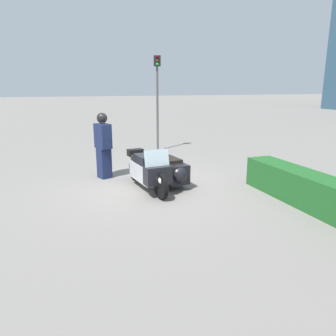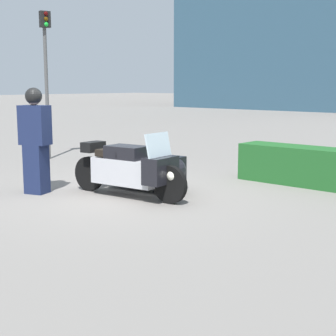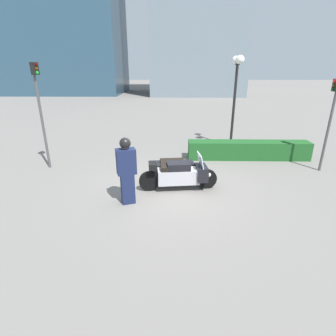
{
  "view_description": "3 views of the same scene",
  "coord_description": "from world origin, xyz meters",
  "px_view_note": "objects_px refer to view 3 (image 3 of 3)",
  "views": [
    {
      "loc": [
        8.14,
        -2.29,
        2.6
      ],
      "look_at": [
        0.55,
        0.38,
        0.58
      ],
      "focal_mm": 35.0,
      "sensor_mm": 36.0,
      "label": 1
    },
    {
      "loc": [
        6.61,
        -6.18,
        1.93
      ],
      "look_at": [
        1.2,
        -0.09,
        0.6
      ],
      "focal_mm": 55.0,
      "sensor_mm": 36.0,
      "label": 2
    },
    {
      "loc": [
        0.1,
        -7.56,
        3.57
      ],
      "look_at": [
        -0.04,
        -0.18,
        0.74
      ],
      "focal_mm": 28.0,
      "sensor_mm": 36.0,
      "label": 3
    }
  ],
  "objects_px": {
    "traffic_light_near": "(331,112)",
    "traffic_light_far": "(40,102)",
    "police_motorcycle": "(178,171)",
    "hedge_bush_curbside": "(248,150)",
    "twin_lamp_post": "(236,76)",
    "officer_rider": "(127,170)"
  },
  "relations": [
    {
      "from": "hedge_bush_curbside",
      "to": "twin_lamp_post",
      "type": "relative_size",
      "value": 1.22
    },
    {
      "from": "officer_rider",
      "to": "traffic_light_near",
      "type": "bearing_deg",
      "value": -88.17
    },
    {
      "from": "hedge_bush_curbside",
      "to": "officer_rider",
      "type": "bearing_deg",
      "value": -138.37
    },
    {
      "from": "traffic_light_near",
      "to": "officer_rider",
      "type": "bearing_deg",
      "value": 22.82
    },
    {
      "from": "hedge_bush_curbside",
      "to": "twin_lamp_post",
      "type": "distance_m",
      "value": 3.42
    },
    {
      "from": "officer_rider",
      "to": "twin_lamp_post",
      "type": "xyz_separation_m",
      "value": [
        4.06,
        5.78,
        2.22
      ]
    },
    {
      "from": "hedge_bush_curbside",
      "to": "twin_lamp_post",
      "type": "bearing_deg",
      "value": 99.98
    },
    {
      "from": "police_motorcycle",
      "to": "traffic_light_far",
      "type": "height_order",
      "value": "traffic_light_far"
    },
    {
      "from": "traffic_light_near",
      "to": "traffic_light_far",
      "type": "relative_size",
      "value": 0.86
    },
    {
      "from": "police_motorcycle",
      "to": "twin_lamp_post",
      "type": "distance_m",
      "value": 5.95
    },
    {
      "from": "traffic_light_far",
      "to": "hedge_bush_curbside",
      "type": "bearing_deg",
      "value": 21.09
    },
    {
      "from": "police_motorcycle",
      "to": "twin_lamp_post",
      "type": "height_order",
      "value": "twin_lamp_post"
    },
    {
      "from": "officer_rider",
      "to": "hedge_bush_curbside",
      "type": "xyz_separation_m",
      "value": [
        4.39,
        3.9,
        -0.62
      ]
    },
    {
      "from": "hedge_bush_curbside",
      "to": "traffic_light_far",
      "type": "distance_m",
      "value": 8.17
    },
    {
      "from": "police_motorcycle",
      "to": "officer_rider",
      "type": "distance_m",
      "value": 1.94
    },
    {
      "from": "police_motorcycle",
      "to": "hedge_bush_curbside",
      "type": "height_order",
      "value": "police_motorcycle"
    },
    {
      "from": "hedge_bush_curbside",
      "to": "police_motorcycle",
      "type": "bearing_deg",
      "value": -137.68
    },
    {
      "from": "police_motorcycle",
      "to": "traffic_light_near",
      "type": "height_order",
      "value": "traffic_light_near"
    },
    {
      "from": "traffic_light_near",
      "to": "traffic_light_far",
      "type": "distance_m",
      "value": 10.11
    },
    {
      "from": "traffic_light_near",
      "to": "police_motorcycle",
      "type": "bearing_deg",
      "value": 16.39
    },
    {
      "from": "hedge_bush_curbside",
      "to": "traffic_light_far",
      "type": "bearing_deg",
      "value": -171.36
    },
    {
      "from": "twin_lamp_post",
      "to": "traffic_light_near",
      "type": "height_order",
      "value": "twin_lamp_post"
    }
  ]
}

